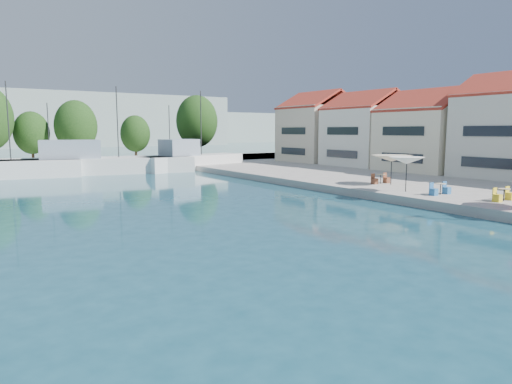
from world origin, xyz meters
TOP-DOWN VIEW (x-y plane):
  - quay_right at (22.00, 30.00)m, footprint 32.00×92.00m
  - quay_far at (-8.00, 67.00)m, footprint 90.00×16.00m
  - hill_east at (40.00, 180.00)m, footprint 140.00×40.00m
  - building_04 at (24.00, 33.00)m, footprint 9.00×8.80m
  - building_05 at (24.00, 42.00)m, footprint 8.40×8.80m
  - building_06 at (24.00, 51.00)m, footprint 9.00×8.80m
  - trawler_03 at (-5.18, 55.29)m, footprint 21.22×8.84m
  - trawler_04 at (6.20, 54.38)m, footprint 14.63×7.21m
  - tree_05 at (-9.59, 70.86)m, footprint 4.61×4.61m
  - tree_06 at (-4.31, 68.61)m, footprint 5.66×5.66m
  - tree_07 at (4.56, 70.37)m, footprint 4.42×4.42m
  - tree_08 at (14.62, 69.92)m, footprint 6.69×6.69m
  - umbrella_white at (8.03, 23.02)m, footprint 2.52×2.52m
  - umbrella_cream at (10.45, 26.40)m, footprint 3.18×3.18m
  - cafe_table_01 at (9.54, 16.95)m, footprint 1.82×0.70m
  - cafe_table_02 at (8.71, 20.74)m, footprint 1.82×0.70m
  - cafe_table_03 at (10.35, 27.36)m, footprint 1.82×0.70m

SIDE VIEW (x-z plane):
  - quay_right at x=22.00m, z-range 0.00..0.60m
  - quay_far at x=-8.00m, z-range 0.00..0.60m
  - cafe_table_01 at x=9.54m, z-range 0.51..1.27m
  - cafe_table_02 at x=8.71m, z-range 0.51..1.27m
  - cafe_table_03 at x=10.35m, z-range 0.51..1.27m
  - trawler_03 at x=-5.18m, z-range -4.03..6.17m
  - trawler_04 at x=6.20m, z-range -4.03..6.17m
  - umbrella_cream at x=10.45m, z-range 1.51..3.85m
  - umbrella_white at x=8.03m, z-range 1.56..3.99m
  - tree_07 at x=4.56m, z-range 1.10..7.64m
  - tree_05 at x=-9.59m, z-range 1.12..7.95m
  - building_04 at x=24.00m, z-range 0.42..9.62m
  - building_05 at x=24.00m, z-range 0.41..10.11m
  - tree_06 at x=-4.31m, z-range 1.25..9.62m
  - building_06 at x=24.00m, z-range 0.40..10.60m
  - hill_east at x=40.00m, z-range 0.00..12.00m
  - tree_08 at x=14.62m, z-range 1.37..11.27m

